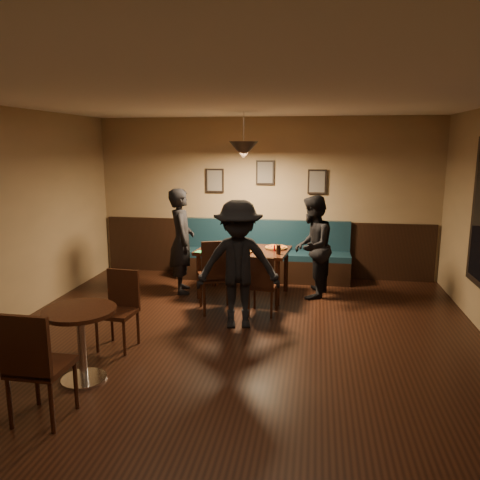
{
  "coord_description": "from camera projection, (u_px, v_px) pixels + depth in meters",
  "views": [
    {
      "loc": [
        0.89,
        -4.86,
        2.32
      ],
      "look_at": [
        -0.2,
        1.9,
        0.95
      ],
      "focal_mm": 35.62,
      "sensor_mm": 36.0,
      "label": 1
    }
  ],
  "objects": [
    {
      "name": "diner_right",
      "position": [
        312.0,
        247.0,
        7.28
      ],
      "size": [
        0.74,
        0.88,
        1.58
      ],
      "primitive_type": "imported",
      "rotation": [
        0.0,
        0.0,
        -1.78
      ],
      "color": "black",
      "rests_on": "floor"
    },
    {
      "name": "chair_near_left",
      "position": [
        216.0,
        275.0,
        6.69
      ],
      "size": [
        0.6,
        0.6,
        1.05
      ],
      "primitive_type": null,
      "rotation": [
        0.0,
        0.0,
        0.37
      ],
      "color": "black",
      "rests_on": "floor"
    },
    {
      "name": "dining_table",
      "position": [
        244.0,
        272.0,
        7.44
      ],
      "size": [
        1.46,
        1.03,
        0.74
      ],
      "primitive_type": "cube",
      "rotation": [
        0.0,
        0.0,
        -0.11
      ],
      "color": "black",
      "rests_on": "floor"
    },
    {
      "name": "diner_left",
      "position": [
        182.0,
        241.0,
        7.51
      ],
      "size": [
        0.57,
        0.7,
        1.66
      ],
      "primitive_type": "imported",
      "rotation": [
        0.0,
        0.0,
        1.88
      ],
      "color": "black",
      "rests_on": "floor"
    },
    {
      "name": "floor",
      "position": [
        230.0,
        357.0,
        5.3
      ],
      "size": [
        7.0,
        7.0,
        0.0
      ],
      "primitive_type": "plane",
      "color": "black",
      "rests_on": "ground"
    },
    {
      "name": "cafe_chair_far",
      "position": [
        117.0,
        311.0,
        5.46
      ],
      "size": [
        0.43,
        0.43,
        0.9
      ],
      "primitive_type": null,
      "rotation": [
        0.0,
        0.0,
        3.05
      ],
      "color": "black",
      "rests_on": "floor"
    },
    {
      "name": "pizza_c",
      "position": [
        276.0,
        247.0,
        7.39
      ],
      "size": [
        0.44,
        0.44,
        0.04
      ],
      "primitive_type": "cylinder",
      "rotation": [
        0.0,
        0.0,
        -0.34
      ],
      "color": "orange",
      "rests_on": "dining_table"
    },
    {
      "name": "cutlery_set",
      "position": [
        238.0,
        255.0,
        6.96
      ],
      "size": [
        0.18,
        0.06,
        0.0
      ],
      "primitive_type": "cube",
      "rotation": [
        0.0,
        0.0,
        1.33
      ],
      "color": "silver",
      "rests_on": "dining_table"
    },
    {
      "name": "wainscot",
      "position": [
        264.0,
        248.0,
        8.56
      ],
      "size": [
        5.88,
        0.06,
        1.0
      ],
      "primitive_type": "cube",
      "color": "black",
      "rests_on": "ground"
    },
    {
      "name": "soda_glass",
      "position": [
        278.0,
        249.0,
        7.01
      ],
      "size": [
        0.07,
        0.07,
        0.14
      ],
      "primitive_type": "cylinder",
      "rotation": [
        0.0,
        0.0,
        0.15
      ],
      "color": "black",
      "rests_on": "dining_table"
    },
    {
      "name": "napkin_b",
      "position": [
        201.0,
        252.0,
        7.17
      ],
      "size": [
        0.18,
        0.18,
        0.01
      ],
      "primitive_type": "cube",
      "rotation": [
        0.0,
        0.0,
        -0.2
      ],
      "color": "#217E40",
      "rests_on": "dining_table"
    },
    {
      "name": "napkin_a",
      "position": [
        208.0,
        245.0,
        7.69
      ],
      "size": [
        0.21,
        0.21,
        0.01
      ],
      "primitive_type": "cube",
      "rotation": [
        0.0,
        0.0,
        0.52
      ],
      "color": "#1E7331",
      "rests_on": "dining_table"
    },
    {
      "name": "pizza_b",
      "position": [
        242.0,
        251.0,
        7.15
      ],
      "size": [
        0.38,
        0.38,
        0.04
      ],
      "primitive_type": "cylinder",
      "rotation": [
        0.0,
        0.0,
        0.22
      ],
      "color": "#C37724",
      "rests_on": "dining_table"
    },
    {
      "name": "picture_center",
      "position": [
        265.0,
        172.0,
        8.3
      ],
      "size": [
        0.32,
        0.04,
        0.42
      ],
      "primitive_type": "cube",
      "color": "black",
      "rests_on": "wall_back"
    },
    {
      "name": "booth_bench",
      "position": [
        263.0,
        251.0,
        8.3
      ],
      "size": [
        3.0,
        0.6,
        1.0
      ],
      "primitive_type": null,
      "color": "#0F232D",
      "rests_on": "ground"
    },
    {
      "name": "wall_front",
      "position": [
        49.0,
        417.0,
        1.64
      ],
      "size": [
        6.0,
        0.0,
        6.0
      ],
      "primitive_type": "plane",
      "rotation": [
        -1.57,
        0.0,
        0.0
      ],
      "color": "#8C704F",
      "rests_on": "ground"
    },
    {
      "name": "diner_front",
      "position": [
        238.0,
        265.0,
        6.05
      ],
      "size": [
        1.17,
        0.81,
        1.65
      ],
      "primitive_type": "imported",
      "rotation": [
        0.0,
        0.0,
        0.19
      ],
      "color": "black",
      "rests_on": "floor"
    },
    {
      "name": "ceiling",
      "position": [
        229.0,
        96.0,
        4.75
      ],
      "size": [
        7.0,
        7.0,
        0.0
      ],
      "primitive_type": "plane",
      "rotation": [
        3.14,
        0.0,
        0.0
      ],
      "color": "silver",
      "rests_on": "ground"
    },
    {
      "name": "picture_left",
      "position": [
        215.0,
        181.0,
        8.47
      ],
      "size": [
        0.32,
        0.04,
        0.42
      ],
      "primitive_type": "cube",
      "color": "black",
      "rests_on": "wall_back"
    },
    {
      "name": "wall_back",
      "position": [
        265.0,
        198.0,
        8.42
      ],
      "size": [
        6.0,
        0.0,
        6.0
      ],
      "primitive_type": "plane",
      "rotation": [
        1.57,
        0.0,
        0.0
      ],
      "color": "#8C704F",
      "rests_on": "ground"
    },
    {
      "name": "cafe_chair_near",
      "position": [
        41.0,
        364.0,
        4.02
      ],
      "size": [
        0.45,
        0.45,
        1.01
      ],
      "primitive_type": null,
      "rotation": [
        0.0,
        0.0,
        -0.02
      ],
      "color": "#321F0E",
      "rests_on": "floor"
    },
    {
      "name": "tabasco_bottle",
      "position": [
        274.0,
        248.0,
        7.21
      ],
      "size": [
        0.03,
        0.03,
        0.11
      ],
      "primitive_type": "cylinder",
      "rotation": [
        0.0,
        0.0,
        -0.26
      ],
      "color": "#9A050D",
      "rests_on": "dining_table"
    },
    {
      "name": "pizza_a",
      "position": [
        218.0,
        245.0,
        7.54
      ],
      "size": [
        0.4,
        0.4,
        0.04
      ],
      "primitive_type": "cylinder",
      "rotation": [
        0.0,
        0.0,
        0.06
      ],
      "color": "gold",
      "rests_on": "dining_table"
    },
    {
      "name": "picture_right",
      "position": [
        317.0,
        182.0,
        8.19
      ],
      "size": [
        0.32,
        0.04,
        0.42
      ],
      "primitive_type": "cube",
      "color": "black",
      "rests_on": "wall_back"
    },
    {
      "name": "chair_near_right",
      "position": [
        263.0,
        284.0,
        6.6
      ],
      "size": [
        0.42,
        0.42,
        0.85
      ],
      "primitive_type": null,
      "rotation": [
        0.0,
        0.0,
        -0.13
      ],
      "color": "black",
      "rests_on": "floor"
    },
    {
      "name": "pendant_lamp",
      "position": [
        244.0,
        150.0,
        7.07
      ],
      "size": [
        0.44,
        0.44,
        0.25
      ],
      "primitive_type": "cone",
      "rotation": [
        3.14,
        0.0,
        0.0
      ],
      "color": "black",
      "rests_on": "ceiling"
    },
    {
      "name": "cafe_table",
      "position": [
        82.0,
        345.0,
        4.7
      ],
      "size": [
        0.84,
        0.84,
        0.75
      ],
      "primitive_type": "cylinder",
      "rotation": [
        0.0,
        0.0,
        -0.2
      ],
      "color": "black",
      "rests_on": "floor"
    }
  ]
}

